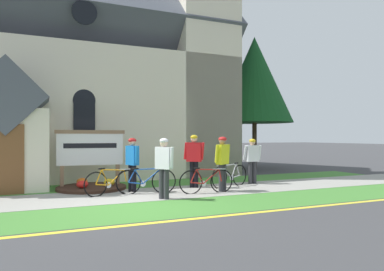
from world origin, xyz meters
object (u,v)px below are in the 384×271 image
Objects in this scene: cyclist_in_red_jersey at (132,160)px; bicycle_orange at (111,182)px; cyclist_in_orange_jersey at (164,163)px; church_sign at (90,149)px; bicycle_green at (146,181)px; roadside_conifer at (254,80)px; cyclist_in_white_jersey at (223,159)px; cyclist_in_blue_jersey at (252,158)px; cyclist_in_yellow_jersey at (194,156)px; bicycle_blue at (206,181)px; bicycle_yellow at (230,176)px.

bicycle_orange is at bearing -152.59° from cyclist_in_red_jersey.
cyclist_in_orange_jersey is at bearing -47.20° from bicycle_orange.
church_sign is at bearing 118.44° from cyclist_in_orange_jersey.
roadside_conifer is at bearing 36.80° from bicycle_green.
cyclist_in_white_jersey reaches higher than cyclist_in_orange_jersey.
cyclist_in_white_jersey is (3.35, -0.69, 0.64)m from bicycle_orange.
cyclist_in_white_jersey is 1.05× the size of cyclist_in_blue_jersey.
cyclist_in_yellow_jersey is (2.10, -0.03, 0.08)m from cyclist_in_red_jersey.
bicycle_blue is 9.66m from roadside_conifer.
cyclist_in_orange_jersey is (-2.15, -0.61, -0.03)m from cyclist_in_white_jersey.
cyclist_in_blue_jersey is (1.82, 1.10, -0.06)m from cyclist_in_white_jersey.
roadside_conifer reaches higher than cyclist_in_white_jersey.
cyclist_in_red_jersey is at bearing 117.27° from bicycle_green.
cyclist_in_orange_jersey is at bearing -156.65° from cyclist_in_blue_jersey.
bicycle_green is 2.01m from cyclist_in_yellow_jersey.
bicycle_blue reaches higher than bicycle_green.
bicycle_blue is 1.02× the size of cyclist_in_red_jersey.
cyclist_in_blue_jersey is (5.57, -1.24, -0.33)m from church_sign.
cyclist_in_white_jersey is at bearing -21.94° from cyclist_in_red_jersey.
cyclist_in_white_jersey is at bearing -11.60° from bicycle_orange.
bicycle_yellow is 0.98× the size of cyclist_in_white_jersey.
bicycle_yellow reaches higher than bicycle_green.
cyclist_in_yellow_jersey is at bearing -178.41° from cyclist_in_blue_jersey.
church_sign is at bearing 157.84° from cyclist_in_yellow_jersey.
cyclist_in_yellow_jersey is (3.22, -1.31, -0.23)m from church_sign.
cyclist_in_white_jersey is (3.75, -2.35, -0.28)m from church_sign.
cyclist_in_yellow_jersey is (0.11, 1.18, 0.69)m from bicycle_blue.
cyclist_in_red_jersey reaches higher than bicycle_blue.
cyclist_in_orange_jersey is 0.24× the size of roadside_conifer.
cyclist_in_orange_jersey is at bearing -134.44° from cyclist_in_yellow_jersey.
cyclist_in_white_jersey reaches higher than cyclist_in_blue_jersey.
bicycle_yellow is 1.43m from cyclist_in_yellow_jersey.
cyclist_in_red_jersey is (-3.34, 0.28, 0.60)m from bicycle_yellow.
roadside_conifer is at bearing 41.67° from cyclist_in_yellow_jersey.
bicycle_orange is 4.06m from bicycle_yellow.
bicycle_yellow is at bearing 34.57° from bicycle_blue.
bicycle_green is 1.07× the size of cyclist_in_orange_jersey.
bicycle_orange is 0.97× the size of bicycle_blue.
bicycle_orange is at bearing -76.52° from church_sign.
bicycle_blue is at bearing -145.43° from bicycle_yellow.
bicycle_orange is 1.03m from bicycle_green.
bicycle_orange is at bearing -175.44° from cyclist_in_blue_jersey.
cyclist_in_orange_jersey is (1.20, -1.30, 0.61)m from bicycle_orange.
cyclist_in_yellow_jersey is (-1.24, 0.25, 0.68)m from bicycle_yellow.
cyclist_in_orange_jersey is at bearing -164.10° from cyclist_in_white_jersey.
cyclist_in_white_jersey reaches higher than bicycle_blue.
roadside_conifer reaches higher than cyclist_in_yellow_jersey.
church_sign is at bearing 160.65° from bicycle_yellow.
bicycle_yellow is 8.28m from roadside_conifer.
cyclist_in_blue_jersey is at bearing 31.19° from cyclist_in_white_jersey.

